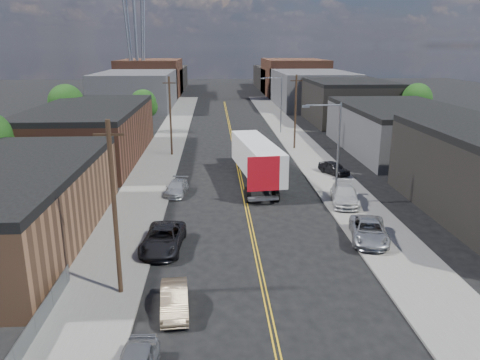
{
  "coord_description": "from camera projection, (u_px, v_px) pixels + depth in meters",
  "views": [
    {
      "loc": [
        -2.78,
        -14.17,
        13.61
      ],
      "look_at": [
        -0.59,
        24.43,
        2.5
      ],
      "focal_mm": 35.0,
      "sensor_mm": 36.0,
      "label": 1
    }
  ],
  "objects": [
    {
      "name": "skyline_left_b",
      "position": [
        151.0,
        78.0,
        130.18
      ],
      "size": [
        16.0,
        26.0,
        10.0
      ],
      "primitive_type": "cube",
      "color": "#542F21",
      "rests_on": "ground"
    },
    {
      "name": "skyline_right_a",
      "position": [
        311.0,
        89.0,
        108.64
      ],
      "size": [
        16.0,
        30.0,
        8.0
      ],
      "primitive_type": "cube",
      "color": "#3C3C3E",
      "rests_on": "ground"
    },
    {
      "name": "sidewalk_left",
      "position": [
        162.0,
        155.0,
        60.14
      ],
      "size": [
        5.0,
        140.0,
        0.15
      ],
      "primitive_type": "cube",
      "color": "slate",
      "rests_on": "ground"
    },
    {
      "name": "car_left_b",
      "position": [
        174.0,
        300.0,
        24.72
      ],
      "size": [
        1.75,
        4.19,
        1.35
      ],
      "primitive_type": "imported",
      "rotation": [
        0.0,
        0.0,
        0.08
      ],
      "color": "#867157",
      "rests_on": "ground"
    },
    {
      "name": "skyline_left_a",
      "position": [
        138.0,
        90.0,
        106.47
      ],
      "size": [
        16.0,
        30.0,
        8.0
      ],
      "primitive_type": "cube",
      "color": "#3C3C3E",
      "rests_on": "ground"
    },
    {
      "name": "car_right_lot_c",
      "position": [
        334.0,
        168.0,
        50.82
      ],
      "size": [
        3.21,
        4.35,
        1.38
      ],
      "primitive_type": "imported",
      "rotation": [
        0.0,
        0.0,
        0.45
      ],
      "color": "black",
      "rests_on": "sidewalk_right"
    },
    {
      "name": "car_left_d",
      "position": [
        176.0,
        188.0,
        44.37
      ],
      "size": [
        2.33,
        4.61,
        1.28
      ],
      "primitive_type": "imported",
      "rotation": [
        0.0,
        0.0,
        -0.12
      ],
      "color": "#B3B6B8",
      "rests_on": "ground"
    },
    {
      "name": "utility_pole_left_far",
      "position": [
        170.0,
        116.0,
        58.82
      ],
      "size": [
        1.6,
        0.26,
        10.0
      ],
      "color": "black",
      "rests_on": "ground"
    },
    {
      "name": "car_right_lot_b",
      "position": [
        345.0,
        195.0,
        41.35
      ],
      "size": [
        3.19,
        5.84,
        1.61
      ],
      "primitive_type": "imported",
      "rotation": [
        0.0,
        0.0,
        -0.18
      ],
      "color": "#B0B0B0",
      "rests_on": "sidewalk_right"
    },
    {
      "name": "tree_right_far",
      "position": [
        417.0,
        100.0,
        75.28
      ],
      "size": [
        4.85,
        4.76,
        7.91
      ],
      "color": "black",
      "rests_on": "ground"
    },
    {
      "name": "skyline_right_c",
      "position": [
        283.0,
        78.0,
        151.96
      ],
      "size": [
        16.0,
        40.0,
        7.0
      ],
      "primitive_type": "cube",
      "color": "black",
      "rests_on": "ground"
    },
    {
      "name": "chainlink_fence",
      "position": [
        14.0,
        360.0,
        20.05
      ],
      "size": [
        0.05,
        16.0,
        1.22
      ],
      "color": "slate",
      "rests_on": "ground"
    },
    {
      "name": "industrial_right_b",
      "position": [
        401.0,
        129.0,
        62.0
      ],
      "size": [
        14.0,
        24.0,
        6.1
      ],
      "color": "#3C3C3E",
      "rests_on": "ground"
    },
    {
      "name": "industrial_right_c",
      "position": [
        347.0,
        101.0,
        86.74
      ],
      "size": [
        14.0,
        22.0,
        7.6
      ],
      "color": "black",
      "rests_on": "ground"
    },
    {
      "name": "streetlight_far",
      "position": [
        279.0,
        100.0,
        74.02
      ],
      "size": [
        3.39,
        0.25,
        9.0
      ],
      "color": "gray",
      "rests_on": "ground"
    },
    {
      "name": "utility_pole_right",
      "position": [
        295.0,
        112.0,
        62.59
      ],
      "size": [
        1.6,
        0.26,
        10.0
      ],
      "color": "black",
      "rests_on": "ground"
    },
    {
      "name": "centerline",
      "position": [
        236.0,
        155.0,
        60.68
      ],
      "size": [
        0.32,
        120.0,
        0.01
      ],
      "primitive_type": "cube",
      "color": "gold",
      "rests_on": "ground"
    },
    {
      "name": "sidewalk_right",
      "position": [
        308.0,
        153.0,
        61.18
      ],
      "size": [
        5.0,
        140.0,
        0.15
      ],
      "primitive_type": "cube",
      "color": "slate",
      "rests_on": "ground"
    },
    {
      "name": "utility_pole_left_near",
      "position": [
        115.0,
        209.0,
        25.23
      ],
      "size": [
        1.6,
        0.26,
        10.0
      ],
      "color": "black",
      "rests_on": "ground"
    },
    {
      "name": "car_ahead_truck",
      "position": [
        265.0,
        146.0,
        62.39
      ],
      "size": [
        2.51,
        5.19,
        1.43
      ],
      "primitive_type": "imported",
      "rotation": [
        0.0,
        0.0,
        0.03
      ],
      "color": "black",
      "rests_on": "ground"
    },
    {
      "name": "tree_left_far",
      "position": [
        144.0,
        104.0,
        74.97
      ],
      "size": [
        4.35,
        4.2,
        6.97
      ],
      "color": "black",
      "rests_on": "ground"
    },
    {
      "name": "skyline_right_b",
      "position": [
        293.0,
        77.0,
        132.36
      ],
      "size": [
        16.0,
        26.0,
        10.0
      ],
      "primitive_type": "cube",
      "color": "#542F21",
      "rests_on": "ground"
    },
    {
      "name": "car_left_c",
      "position": [
        163.0,
        239.0,
        32.29
      ],
      "size": [
        3.03,
        5.86,
        1.58
      ],
      "primitive_type": "imported",
      "rotation": [
        0.0,
        0.0,
        -0.07
      ],
      "color": "black",
      "rests_on": "ground"
    },
    {
      "name": "ground",
      "position": [
        231.0,
        134.0,
        75.08
      ],
      "size": [
        260.0,
        260.0,
        0.0
      ],
      "primitive_type": "plane",
      "color": "black",
      "rests_on": "ground"
    },
    {
      "name": "car_right_lot_a",
      "position": [
        369.0,
        231.0,
        33.42
      ],
      "size": [
        3.54,
        5.77,
        1.49
      ],
      "primitive_type": "imported",
      "rotation": [
        0.0,
        0.0,
        -0.21
      ],
      "color": "#AAACAF",
      "rests_on": "sidewalk_right"
    },
    {
      "name": "streetlight_near",
      "position": [
        334.0,
        145.0,
        40.43
      ],
      "size": [
        3.39,
        0.25,
        9.0
      ],
      "color": "gray",
      "rests_on": "ground"
    },
    {
      "name": "skyline_left_c",
      "position": [
        159.0,
        79.0,
        149.78
      ],
      "size": [
        16.0,
        40.0,
        7.0
      ],
      "primitive_type": "cube",
      "color": "black",
      "rests_on": "ground"
    },
    {
      "name": "tree_left_mid",
      "position": [
        67.0,
        104.0,
        67.46
      ],
      "size": [
        5.1,
        5.04,
        8.37
      ],
      "color": "black",
      "rests_on": "ground"
    },
    {
      "name": "semi_truck",
      "position": [
        255.0,
        156.0,
        48.82
      ],
      "size": [
        4.52,
        17.16,
        4.42
      ],
      "rotation": [
        0.0,
        0.0,
        0.13
      ],
      "color": "silver",
      "rests_on": "ground"
    },
    {
      "name": "warehouse_brown",
      "position": [
        91.0,
        132.0,
        57.83
      ],
      "size": [
        12.0,
        26.0,
        6.6
      ],
      "color": "#542F21",
      "rests_on": "ground"
    }
  ]
}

